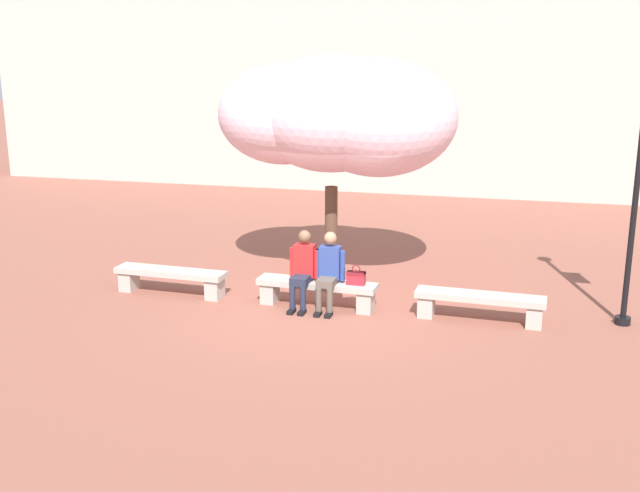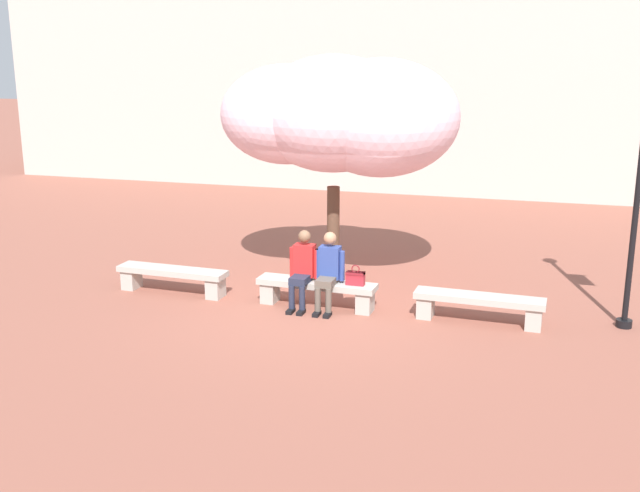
{
  "view_description": "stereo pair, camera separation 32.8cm",
  "coord_description": "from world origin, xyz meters",
  "px_view_note": "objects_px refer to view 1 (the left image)",
  "views": [
    {
      "loc": [
        3.14,
        -11.43,
        4.08
      ],
      "look_at": [
        0.0,
        0.2,
        1.0
      ],
      "focal_mm": 42.0,
      "sensor_mm": 36.0,
      "label": 1
    },
    {
      "loc": [
        3.46,
        -11.34,
        4.08
      ],
      "look_at": [
        0.0,
        0.2,
        1.0
      ],
      "focal_mm": 42.0,
      "sensor_mm": 36.0,
      "label": 2
    }
  ],
  "objects_px": {
    "person_seated_right": "(329,268)",
    "cherry_tree_main": "(338,116)",
    "stone_bench_center": "(480,302)",
    "stone_bench_west_end": "(171,277)",
    "person_seated_left": "(303,267)",
    "lamp_post_with_banner": "(640,160)",
    "stone_bench_near_west": "(317,289)",
    "handbag": "(356,277)"
  },
  "relations": [
    {
      "from": "person_seated_left",
      "to": "person_seated_right",
      "type": "height_order",
      "value": "same"
    },
    {
      "from": "stone_bench_near_west",
      "to": "handbag",
      "type": "bearing_deg",
      "value": -1.97
    },
    {
      "from": "stone_bench_near_west",
      "to": "person_seated_left",
      "type": "bearing_deg",
      "value": -166.32
    },
    {
      "from": "stone_bench_near_west",
      "to": "lamp_post_with_banner",
      "type": "xyz_separation_m",
      "value": [
        4.85,
        0.45,
        2.27
      ]
    },
    {
      "from": "stone_bench_west_end",
      "to": "lamp_post_with_banner",
      "type": "height_order",
      "value": "lamp_post_with_banner"
    },
    {
      "from": "person_seated_right",
      "to": "cherry_tree_main",
      "type": "xyz_separation_m",
      "value": [
        -0.28,
        1.68,
        2.34
      ]
    },
    {
      "from": "stone_bench_center",
      "to": "handbag",
      "type": "bearing_deg",
      "value": -179.34
    },
    {
      "from": "stone_bench_near_west",
      "to": "cherry_tree_main",
      "type": "distance_m",
      "value": 3.18
    },
    {
      "from": "stone_bench_near_west",
      "to": "lamp_post_with_banner",
      "type": "distance_m",
      "value": 5.37
    },
    {
      "from": "stone_bench_center",
      "to": "person_seated_right",
      "type": "relative_size",
      "value": 1.57
    },
    {
      "from": "stone_bench_near_west",
      "to": "person_seated_right",
      "type": "relative_size",
      "value": 1.57
    },
    {
      "from": "person_seated_left",
      "to": "lamp_post_with_banner",
      "type": "xyz_separation_m",
      "value": [
        5.07,
        0.5,
        1.88
      ]
    },
    {
      "from": "stone_bench_west_end",
      "to": "handbag",
      "type": "height_order",
      "value": "handbag"
    },
    {
      "from": "stone_bench_near_west",
      "to": "person_seated_right",
      "type": "bearing_deg",
      "value": -13.75
    },
    {
      "from": "person_seated_left",
      "to": "lamp_post_with_banner",
      "type": "distance_m",
      "value": 5.43
    },
    {
      "from": "stone_bench_near_west",
      "to": "person_seated_right",
      "type": "xyz_separation_m",
      "value": [
        0.22,
        -0.05,
        0.39
      ]
    },
    {
      "from": "person_seated_left",
      "to": "cherry_tree_main",
      "type": "xyz_separation_m",
      "value": [
        0.16,
        1.68,
        2.34
      ]
    },
    {
      "from": "stone_bench_west_end",
      "to": "person_seated_left",
      "type": "distance_m",
      "value": 2.47
    },
    {
      "from": "stone_bench_near_west",
      "to": "stone_bench_west_end",
      "type": "bearing_deg",
      "value": 180.0
    },
    {
      "from": "stone_bench_center",
      "to": "person_seated_right",
      "type": "bearing_deg",
      "value": -178.74
    },
    {
      "from": "stone_bench_near_west",
      "to": "lamp_post_with_banner",
      "type": "bearing_deg",
      "value": 5.26
    },
    {
      "from": "stone_bench_center",
      "to": "handbag",
      "type": "relative_size",
      "value": 5.98
    },
    {
      "from": "lamp_post_with_banner",
      "to": "stone_bench_near_west",
      "type": "bearing_deg",
      "value": -174.74
    },
    {
      "from": "stone_bench_center",
      "to": "cherry_tree_main",
      "type": "height_order",
      "value": "cherry_tree_main"
    },
    {
      "from": "stone_bench_near_west",
      "to": "person_seated_left",
      "type": "distance_m",
      "value": 0.45
    },
    {
      "from": "person_seated_left",
      "to": "lamp_post_with_banner",
      "type": "height_order",
      "value": "lamp_post_with_banner"
    },
    {
      "from": "stone_bench_center",
      "to": "lamp_post_with_banner",
      "type": "distance_m",
      "value": 3.18
    },
    {
      "from": "stone_bench_west_end",
      "to": "person_seated_left",
      "type": "bearing_deg",
      "value": -1.26
    },
    {
      "from": "stone_bench_center",
      "to": "lamp_post_with_banner",
      "type": "xyz_separation_m",
      "value": [
        2.19,
        0.45,
        2.27
      ]
    },
    {
      "from": "handbag",
      "to": "cherry_tree_main",
      "type": "distance_m",
      "value": 3.05
    },
    {
      "from": "stone_bench_west_end",
      "to": "lamp_post_with_banner",
      "type": "xyz_separation_m",
      "value": [
        7.5,
        0.45,
        2.27
      ]
    },
    {
      "from": "stone_bench_center",
      "to": "person_seated_left",
      "type": "bearing_deg",
      "value": -178.93
    },
    {
      "from": "stone_bench_near_west",
      "to": "stone_bench_center",
      "type": "relative_size",
      "value": 1.0
    },
    {
      "from": "stone_bench_west_end",
      "to": "stone_bench_center",
      "type": "height_order",
      "value": "same"
    },
    {
      "from": "person_seated_right",
      "to": "stone_bench_west_end",
      "type": "bearing_deg",
      "value": 178.93
    },
    {
      "from": "stone_bench_near_west",
      "to": "person_seated_right",
      "type": "distance_m",
      "value": 0.45
    },
    {
      "from": "stone_bench_west_end",
      "to": "person_seated_right",
      "type": "xyz_separation_m",
      "value": [
        2.87,
        -0.05,
        0.39
      ]
    },
    {
      "from": "stone_bench_west_end",
      "to": "cherry_tree_main",
      "type": "xyz_separation_m",
      "value": [
        2.59,
        1.63,
        2.73
      ]
    },
    {
      "from": "handbag",
      "to": "lamp_post_with_banner",
      "type": "bearing_deg",
      "value": 6.41
    },
    {
      "from": "person_seated_left",
      "to": "person_seated_right",
      "type": "relative_size",
      "value": 1.0
    },
    {
      "from": "stone_bench_west_end",
      "to": "lamp_post_with_banner",
      "type": "bearing_deg",
      "value": 3.4
    },
    {
      "from": "lamp_post_with_banner",
      "to": "stone_bench_west_end",
      "type": "bearing_deg",
      "value": -176.6
    }
  ]
}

